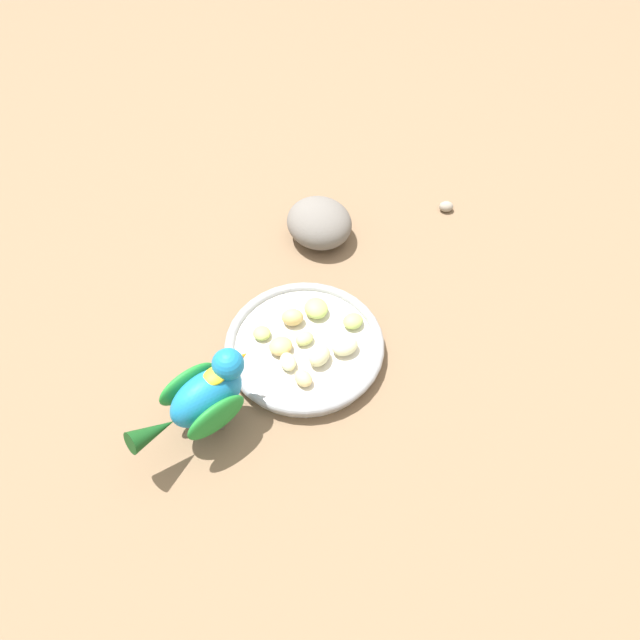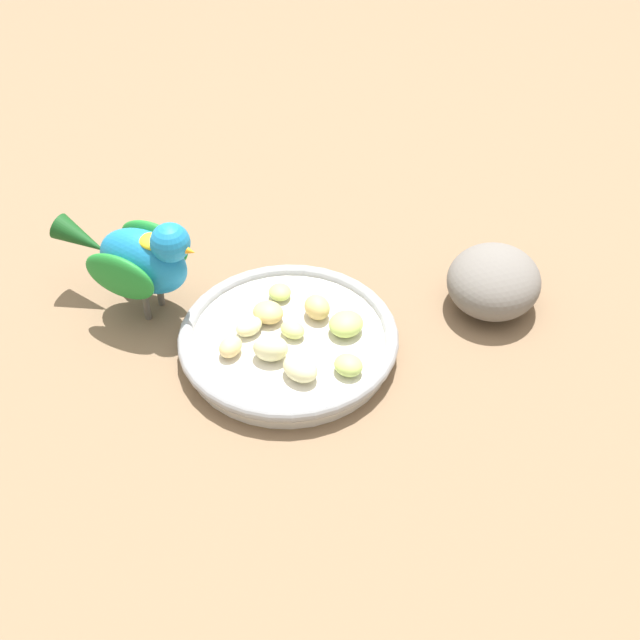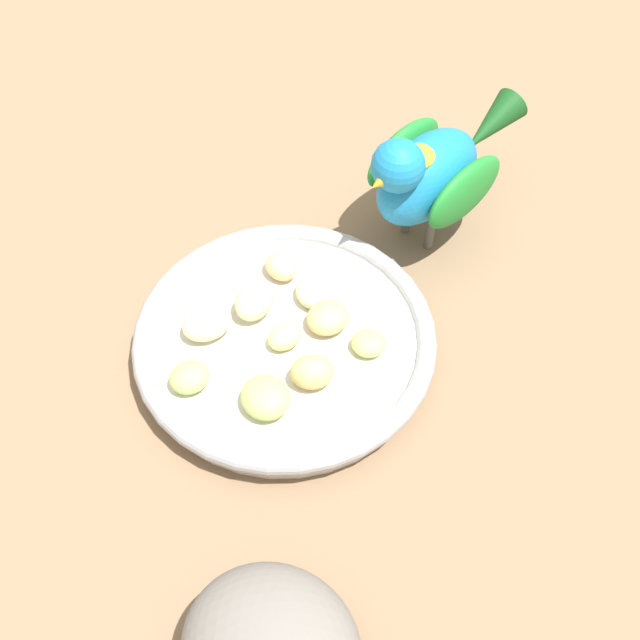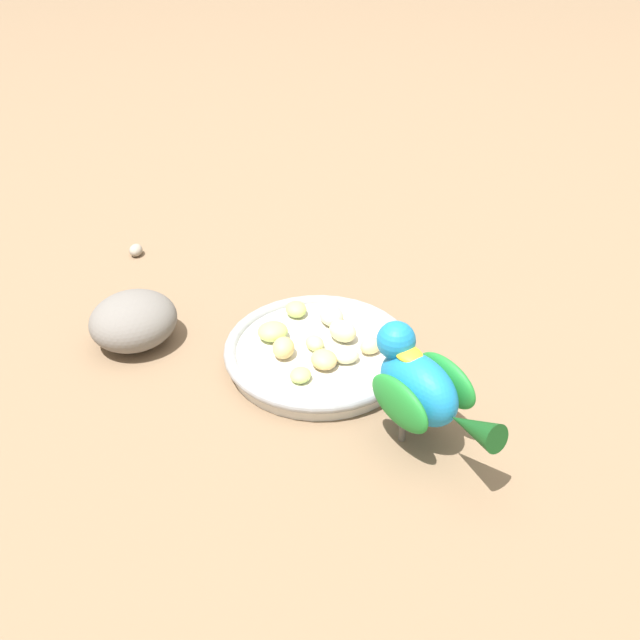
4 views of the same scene
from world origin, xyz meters
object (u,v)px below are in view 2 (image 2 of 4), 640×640
apple_piece_2 (293,330)px  apple_piece_7 (268,312)px  apple_piece_6 (300,368)px  apple_piece_3 (317,307)px  parrot (140,257)px  apple_piece_9 (277,293)px  apple_piece_4 (230,347)px  apple_piece_5 (348,365)px  apple_piece_0 (249,326)px  apple_piece_1 (271,348)px  feeding_bowl (289,341)px  rock_large (494,281)px  apple_piece_8 (346,324)px

apple_piece_2 → apple_piece_7: (0.03, 0.01, 0.00)m
apple_piece_6 → apple_piece_7: size_ratio=1.14×
apple_piece_2 → apple_piece_3: 0.04m
apple_piece_7 → parrot: parrot is taller
apple_piece_6 → apple_piece_7: apple_piece_6 is taller
apple_piece_2 → apple_piece_9: bearing=-8.1°
apple_piece_4 → apple_piece_5: 0.11m
apple_piece_0 → apple_piece_6: (-0.08, -0.02, 0.00)m
apple_piece_1 → apple_piece_3: apple_piece_1 is taller
feeding_bowl → apple_piece_0: apple_piece_0 is taller
feeding_bowl → apple_piece_7: size_ratio=6.83×
feeding_bowl → rock_large: bearing=-97.1°
apple_piece_0 → apple_piece_9: size_ratio=1.14×
feeding_bowl → rock_large: rock_large is taller
apple_piece_5 → parrot: 0.24m
apple_piece_2 → apple_piece_3: apple_piece_3 is taller
apple_piece_3 → parrot: (0.11, 0.14, 0.04)m
apple_piece_5 → parrot: bearing=36.1°
apple_piece_0 → apple_piece_2: same height
apple_piece_4 → rock_large: (-0.03, -0.28, 0.00)m
apple_piece_1 → apple_piece_4: apple_piece_1 is taller
parrot → apple_piece_8: bearing=10.5°
apple_piece_6 → parrot: size_ratio=0.25×
apple_piece_6 → apple_piece_8: apple_piece_6 is taller
apple_piece_8 → apple_piece_2: bearing=71.0°
apple_piece_2 → parrot: size_ratio=0.17×
feeding_bowl → apple_piece_5: size_ratio=7.68×
feeding_bowl → apple_piece_3: size_ratio=7.19×
apple_piece_0 → apple_piece_1: apple_piece_1 is taller
apple_piece_0 → parrot: size_ratio=0.19×
apple_piece_3 → apple_piece_4: size_ratio=1.14×
apple_piece_5 → apple_piece_6: (0.01, 0.04, 0.00)m
apple_piece_3 → apple_piece_5: (-0.08, 0.01, -0.00)m
apple_piece_6 → parrot: bearing=28.4°
feeding_bowl → apple_piece_9: size_ratio=8.81×
apple_piece_1 → apple_piece_2: 0.04m
apple_piece_7 → apple_piece_4: bearing=119.6°
parrot → rock_large: bearing=26.8°
apple_piece_2 → parrot: parrot is taller
feeding_bowl → apple_piece_5: (-0.07, -0.03, 0.01)m
apple_piece_3 → apple_piece_6: bearing=144.1°
apple_piece_6 → apple_piece_8: (0.04, -0.07, -0.00)m
apple_piece_0 → apple_piece_4: size_ratio=1.06×
feeding_bowl → apple_piece_7: 0.04m
apple_piece_1 → rock_large: (-0.01, -0.25, -0.00)m
apple_piece_0 → apple_piece_5: size_ratio=0.99×
rock_large → apple_piece_6: bearing=96.5°
apple_piece_5 → parrot: (0.19, 0.14, 0.04)m
apple_piece_9 → parrot: bearing=61.9°
apple_piece_6 → apple_piece_9: apple_piece_6 is taller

